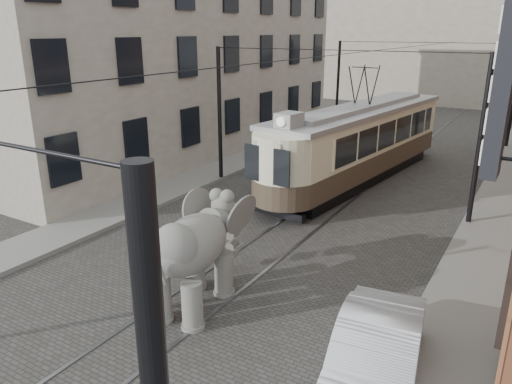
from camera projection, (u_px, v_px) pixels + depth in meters
The scene contains 10 objects.
ground at pixel (258, 255), 15.15m from camera, with size 120.00×120.00×0.00m, color #3E3C39.
tram_rails at pixel (258, 255), 15.15m from camera, with size 1.54×80.00×0.02m, color slate, non-canonical shape.
sidewalk_right at pixel (463, 307), 12.20m from camera, with size 2.00×60.00×0.15m, color slate.
sidewalk_left at pixel (110, 214), 18.31m from camera, with size 2.00×60.00×0.15m, color slate.
stucco_building at pixel (181, 62), 27.08m from camera, with size 7.00×24.00×10.00m, color gray.
distant_block at pixel (477, 26), 45.45m from camera, with size 28.00×10.00×14.00m, color gray.
catenary at pixel (322, 132), 18.37m from camera, with size 11.00×30.20×6.00m, color black, non-canonical shape.
tram at pixel (361, 125), 22.03m from camera, with size 2.68×13.01×5.16m, color beige, non-canonical shape.
elephant at pixel (193, 259), 11.95m from camera, with size 2.39×4.33×2.65m, color slate, non-canonical shape.
parked_car at pixel (374, 360), 9.19m from camera, with size 1.56×4.44×1.46m, color silver.
Camera 1 is at (7.04, -11.82, 6.66)m, focal length 34.15 mm.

